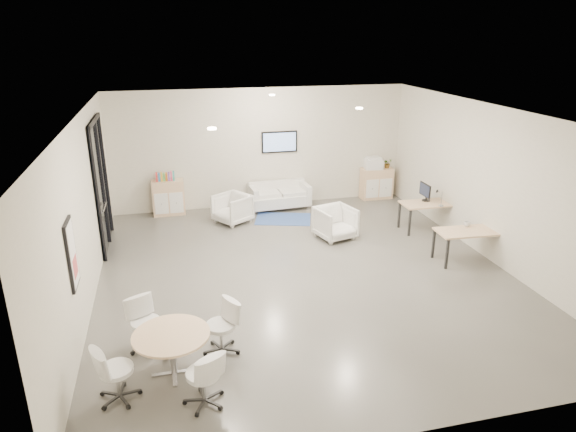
% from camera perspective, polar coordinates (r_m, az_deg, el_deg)
% --- Properties ---
extents(room_shell, '(9.60, 10.60, 4.80)m').
position_cam_1_polar(room_shell, '(9.78, 1.98, 2.03)').
color(room_shell, '#53514C').
rests_on(room_shell, ground).
extents(glass_door, '(0.09, 1.90, 2.85)m').
position_cam_1_polar(glass_door, '(11.96, -20.08, 3.68)').
color(glass_door, black).
rests_on(glass_door, room_shell).
extents(artwork, '(0.05, 0.54, 1.04)m').
position_cam_1_polar(artwork, '(8.10, -22.90, -3.96)').
color(artwork, black).
rests_on(artwork, room_shell).
extents(wall_tv, '(0.98, 0.06, 0.58)m').
position_cam_1_polar(wall_tv, '(14.05, -0.96, 8.23)').
color(wall_tv, black).
rests_on(wall_tv, room_shell).
extents(ceiling_spots, '(3.14, 4.14, 0.03)m').
position_cam_1_polar(ceiling_spots, '(10.16, -0.32, 11.88)').
color(ceiling_spots, '#FFEAC6').
rests_on(ceiling_spots, room_shell).
extents(sideboard_left, '(0.82, 0.43, 0.92)m').
position_cam_1_polar(sideboard_left, '(13.85, -13.13, 2.01)').
color(sideboard_left, '#D7AF82').
rests_on(sideboard_left, room_shell).
extents(sideboard_right, '(0.89, 0.43, 0.89)m').
position_cam_1_polar(sideboard_right, '(15.04, 9.79, 3.60)').
color(sideboard_right, '#D7AF82').
rests_on(sideboard_right, room_shell).
extents(books, '(0.48, 0.14, 0.22)m').
position_cam_1_polar(books, '(13.69, -13.49, 4.28)').
color(books, red).
rests_on(books, sideboard_left).
extents(printer, '(0.54, 0.47, 0.34)m').
position_cam_1_polar(printer, '(14.84, 9.48, 5.82)').
color(printer, white).
rests_on(printer, sideboard_right).
extents(loveseat, '(1.64, 0.90, 0.59)m').
position_cam_1_polar(loveseat, '(14.05, -1.02, 2.21)').
color(loveseat, white).
rests_on(loveseat, room_shell).
extents(blue_rug, '(1.61, 1.30, 0.01)m').
position_cam_1_polar(blue_rug, '(13.27, -0.54, -0.33)').
color(blue_rug, '#2F4A90').
rests_on(blue_rug, room_shell).
extents(armchair_left, '(1.04, 1.06, 0.80)m').
position_cam_1_polar(armchair_left, '(13.00, -6.21, 0.98)').
color(armchair_left, white).
rests_on(armchair_left, room_shell).
extents(armchair_right, '(0.98, 0.95, 0.83)m').
position_cam_1_polar(armchair_right, '(11.99, 5.28, -0.60)').
color(armchair_right, white).
rests_on(armchair_right, room_shell).
extents(desk_rear, '(1.33, 0.68, 0.69)m').
position_cam_1_polar(desk_rear, '(12.85, 15.35, 1.14)').
color(desk_rear, '#D7AF82').
rests_on(desk_rear, room_shell).
extents(desk_front, '(1.33, 0.72, 0.68)m').
position_cam_1_polar(desk_front, '(11.35, 19.32, -1.87)').
color(desk_front, '#D7AF82').
rests_on(desk_front, room_shell).
extents(monitor, '(0.20, 0.50, 0.44)m').
position_cam_1_polar(monitor, '(12.86, 15.00, 2.63)').
color(monitor, black).
rests_on(monitor, desk_rear).
extents(round_table, '(1.08, 1.08, 0.66)m').
position_cam_1_polar(round_table, '(7.50, -12.83, -13.22)').
color(round_table, '#D7AF82').
rests_on(round_table, room_shell).
extents(meeting_chairs, '(2.22, 2.22, 0.82)m').
position_cam_1_polar(meeting_chairs, '(7.59, -12.73, -14.23)').
color(meeting_chairs, white).
rests_on(meeting_chairs, room_shell).
extents(plant_cabinet, '(0.32, 0.34, 0.21)m').
position_cam_1_polar(plant_cabinet, '(15.00, 10.98, 5.67)').
color(plant_cabinet, '#3F7F3F').
rests_on(plant_cabinet, sideboard_right).
extents(plant_floor, '(0.22, 0.30, 0.12)m').
position_cam_1_polar(plant_floor, '(8.11, -13.16, -14.79)').
color(plant_floor, '#3F7F3F').
rests_on(plant_floor, room_shell).
extents(cup, '(0.17, 0.15, 0.14)m').
position_cam_1_polar(cup, '(11.54, 19.31, -0.78)').
color(cup, white).
rests_on(cup, desk_front).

